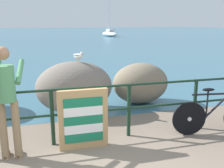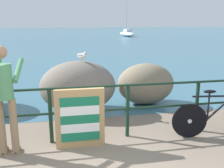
{
  "view_description": "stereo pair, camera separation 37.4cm",
  "coord_description": "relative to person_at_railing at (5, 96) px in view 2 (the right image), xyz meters",
  "views": [
    {
      "loc": [
        -0.84,
        -2.56,
        2.13
      ],
      "look_at": [
        0.49,
        2.2,
        0.94
      ],
      "focal_mm": 41.63,
      "sensor_mm": 36.0,
      "label": 1
    },
    {
      "loc": [
        -0.47,
        -2.65,
        2.13
      ],
      "look_at": [
        0.49,
        2.2,
        0.94
      ],
      "focal_mm": 41.63,
      "sensor_mm": 36.0,
      "label": 2
    }
  ],
  "objects": [
    {
      "name": "person_at_railing",
      "position": [
        0.0,
        0.0,
        0.0
      ],
      "size": [
        0.49,
        0.66,
        1.78
      ],
      "rotation": [
        0.0,
        0.0,
        1.46
      ],
      "color": "#8C7251",
      "rests_on": "ground_plane"
    },
    {
      "name": "seagull",
      "position": [
        1.36,
        1.83,
        0.38
      ],
      "size": [
        0.26,
        0.31,
        0.23
      ],
      "rotation": [
        0.0,
        0.0,
        5.38
      ],
      "color": "gold",
      "rests_on": "breakwater_boulder_main"
    },
    {
      "name": "sailboat",
      "position": [
        10.56,
        33.44,
        -0.57
      ],
      "size": [
        1.95,
        4.55,
        4.9
      ],
      "rotation": [
        0.0,
        0.0,
        1.72
      ],
      "color": "white",
      "rests_on": "sea_surface"
    },
    {
      "name": "breakwater_boulder_right",
      "position": [
        3.04,
        2.16,
        -0.45
      ],
      "size": [
        1.5,
        1.06,
        1.08
      ],
      "color": "#7C6F5A",
      "rests_on": "ground"
    },
    {
      "name": "breakwater_boulder_main",
      "position": [
        1.26,
        1.9,
        -0.38
      ],
      "size": [
        1.81,
        1.27,
        1.23
      ],
      "color": "slate",
      "rests_on": "ground"
    },
    {
      "name": "folded_deckchair_stack",
      "position": [
        1.16,
        0.02,
        -0.47
      ],
      "size": [
        0.84,
        0.1,
        1.04
      ],
      "color": "tan",
      "rests_on": "ground_plane"
    },
    {
      "name": "promenade_railing",
      "position": [
        1.36,
        0.28,
        -0.36
      ],
      "size": [
        7.09,
        0.07,
        1.02
      ],
      "color": "black",
      "rests_on": "ground_plane"
    },
    {
      "name": "sea_surface",
      "position": [
        1.36,
        46.34,
        -0.99
      ],
      "size": [
        120.0,
        90.0,
        0.01
      ],
      "primitive_type": "cube",
      "color": "#38667A",
      "rests_on": "ground_plane"
    },
    {
      "name": "ground_plane",
      "position": [
        1.36,
        18.48,
        -1.04
      ],
      "size": [
        120.0,
        120.0,
        0.1
      ],
      "primitive_type": "cube",
      "color": "#756656"
    }
  ]
}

